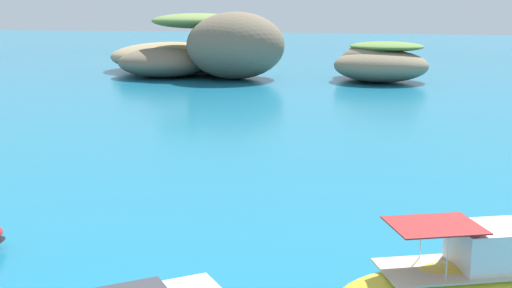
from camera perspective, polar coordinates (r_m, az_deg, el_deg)
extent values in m
ellipsoid|color=#756651|center=(85.44, -7.94, 6.97)|extent=(13.55, 12.43, 3.71)
ellipsoid|color=#9E8966|center=(94.03, -7.29, 7.49)|extent=(18.79, 18.47, 3.91)
ellipsoid|color=#9E8966|center=(88.94, -3.69, 7.07)|extent=(13.51, 13.24, 3.16)
ellipsoid|color=#756651|center=(82.44, -1.75, 8.46)|extent=(15.69, 15.97, 8.20)
ellipsoid|color=olive|center=(87.15, -5.09, 10.51)|extent=(11.78, 10.71, 1.94)
ellipsoid|color=#84755B|center=(83.31, 10.11, 6.53)|extent=(13.61, 14.60, 3.03)
ellipsoid|color=#84755B|center=(81.64, 9.90, 6.95)|extent=(9.33, 9.97, 4.50)
ellipsoid|color=#84755B|center=(80.76, 10.67, 6.63)|extent=(11.57, 10.63, 3.83)
ellipsoid|color=olive|center=(81.96, 11.17, 8.23)|extent=(8.83, 8.03, 1.14)
ellipsoid|color=yellow|center=(21.69, 18.55, -11.49)|extent=(9.05, 5.76, 1.48)
cube|color=#C6B793|center=(21.16, 17.07, -10.14)|extent=(5.28, 3.89, 0.06)
cube|color=silver|center=(21.43, 19.82, -8.22)|extent=(2.96, 2.63, 1.22)
cube|color=maroon|center=(20.32, 15.10, -6.76)|extent=(3.20, 2.89, 0.04)
cylinder|color=silver|center=(21.33, 13.98, -7.78)|extent=(0.03, 0.03, 1.39)
cylinder|color=silver|center=(19.78, 16.09, -9.49)|extent=(0.03, 0.03, 1.39)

